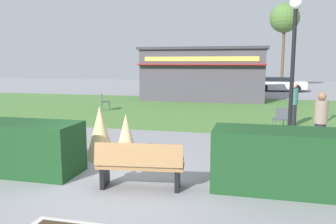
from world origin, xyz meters
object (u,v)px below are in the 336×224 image
at_px(lamppost_mid, 293,53).
at_px(person_standing, 320,123).
at_px(parked_car_east_slot, 280,84).
at_px(tree_left_bg, 285,19).
at_px(cafe_chair_east, 281,117).
at_px(parked_car_west_slot, 165,82).
at_px(cafe_chair_west, 104,100).
at_px(person_strolling, 293,104).
at_px(park_bench, 140,165).
at_px(parked_car_center_slot, 226,83).
at_px(food_kiosk, 205,73).

height_order(lamppost_mid, person_standing, lamppost_mid).
xyz_separation_m(lamppost_mid, parked_car_east_slot, (1.28, 19.66, -2.08)).
relative_size(person_standing, tree_left_bg, 0.21).
bearing_deg(tree_left_bg, cafe_chair_east, -94.85).
bearing_deg(parked_car_west_slot, tree_left_bg, 23.81).
height_order(cafe_chair_west, tree_left_bg, tree_left_bg).
distance_m(person_strolling, parked_car_east_slot, 16.74).
bearing_deg(cafe_chair_east, parked_car_west_slot, 115.80).
xyz_separation_m(lamppost_mid, cafe_chair_west, (-8.48, 5.24, -2.20)).
xyz_separation_m(person_strolling, parked_car_east_slot, (0.85, 16.72, -0.22)).
bearing_deg(park_bench, cafe_chair_west, 117.60).
bearing_deg(person_strolling, person_standing, 112.71).
distance_m(parked_car_east_slot, tree_left_bg, 7.59).
distance_m(parked_car_center_slot, parked_car_east_slot, 4.53).
height_order(person_strolling, parked_car_west_slot, person_strolling).
distance_m(food_kiosk, cafe_chair_east, 11.42).
xyz_separation_m(food_kiosk, person_standing, (4.86, -13.45, -0.85)).
bearing_deg(person_standing, park_bench, -63.83).
relative_size(cafe_chair_west, parked_car_east_slot, 0.21).
bearing_deg(park_bench, tree_left_bg, 80.12).
bearing_deg(cafe_chair_east, tree_left_bg, 85.15).
height_order(parked_car_center_slot, parked_car_east_slot, same).
relative_size(park_bench, lamppost_mid, 0.40).
xyz_separation_m(park_bench, lamppost_mid, (3.26, 4.75, 2.25)).
bearing_deg(person_standing, parked_car_center_slot, 174.41).
distance_m(park_bench, parked_car_west_slot, 25.03).
bearing_deg(cafe_chair_east, lamppost_mid, -85.91).
height_order(cafe_chair_east, parked_car_east_slot, parked_car_east_slot).
bearing_deg(tree_left_bg, park_bench, -99.88).
xyz_separation_m(cafe_chair_east, parked_car_center_slot, (-3.14, 18.01, 0.12)).
distance_m(park_bench, lamppost_mid, 6.18).
bearing_deg(parked_car_center_slot, parked_car_west_slot, -179.98).
bearing_deg(lamppost_mid, cafe_chair_west, 148.29).
xyz_separation_m(cafe_chair_west, person_standing, (9.12, -6.44, 0.33)).
bearing_deg(cafe_chair_west, food_kiosk, 58.71).
relative_size(lamppost_mid, parked_car_east_slot, 1.00).
xyz_separation_m(parked_car_east_slot, tree_left_bg, (0.53, 4.69, 5.94)).
bearing_deg(person_strolling, food_kiosk, -43.75).
height_order(food_kiosk, person_strolling, food_kiosk).
relative_size(lamppost_mid, parked_car_west_slot, 1.02).
distance_m(lamppost_mid, parked_car_center_slot, 20.03).
bearing_deg(parked_car_west_slot, park_bench, -77.16).
xyz_separation_m(food_kiosk, person_strolling, (4.64, -9.31, -0.85)).
relative_size(lamppost_mid, parked_car_center_slot, 1.00).
height_order(person_strolling, parked_car_east_slot, person_strolling).
bearing_deg(parked_car_east_slot, person_strolling, -92.92).
height_order(park_bench, person_strolling, person_strolling).
bearing_deg(tree_left_bg, lamppost_mid, -94.25).
height_order(cafe_chair_west, person_strolling, person_strolling).
relative_size(person_standing, parked_car_east_slot, 0.39).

